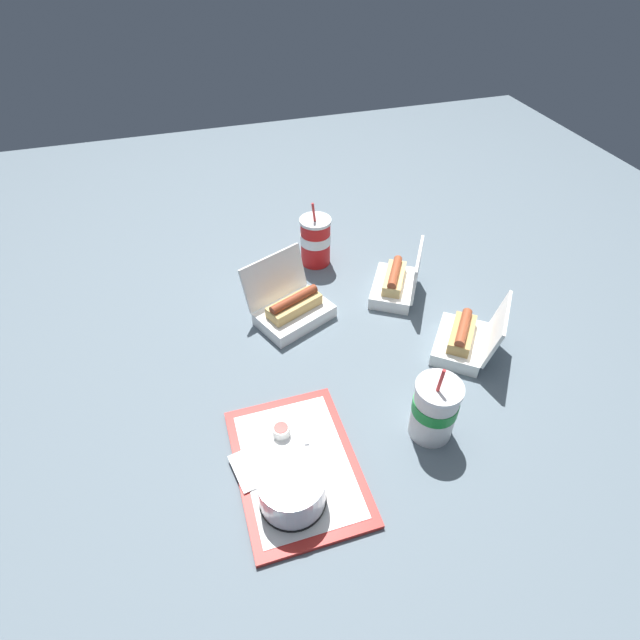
# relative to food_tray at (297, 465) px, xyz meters

# --- Properties ---
(ground_plane) EXTENTS (3.20, 3.20, 0.00)m
(ground_plane) POSITION_rel_food_tray_xyz_m (-0.40, 0.21, -0.01)
(ground_plane) COLOR slate
(food_tray) EXTENTS (0.37, 0.26, 0.01)m
(food_tray) POSITION_rel_food_tray_xyz_m (0.00, 0.00, 0.00)
(food_tray) COLOR red
(food_tray) RESTS_ON ground_plane
(cake_container) EXTENTS (0.14, 0.14, 0.08)m
(cake_container) POSITION_rel_food_tray_xyz_m (0.08, -0.03, 0.05)
(cake_container) COLOR black
(cake_container) RESTS_ON food_tray
(ketchup_cup) EXTENTS (0.04, 0.04, 0.02)m
(ketchup_cup) POSITION_rel_food_tray_xyz_m (-0.09, -0.01, 0.02)
(ketchup_cup) COLOR white
(ketchup_cup) RESTS_ON food_tray
(napkin_stack) EXTENTS (0.12, 0.12, 0.00)m
(napkin_stack) POSITION_rel_food_tray_xyz_m (-0.02, -0.08, 0.01)
(napkin_stack) COLOR white
(napkin_stack) RESTS_ON food_tray
(plastic_fork) EXTENTS (0.11, 0.03, 0.00)m
(plastic_fork) POSITION_rel_food_tray_xyz_m (-0.09, 0.04, 0.01)
(plastic_fork) COLOR white
(plastic_fork) RESTS_ON food_tray
(clamshell_hotdog_right) EXTENTS (0.24, 0.24, 0.16)m
(clamshell_hotdog_right) POSITION_rel_food_tray_xyz_m (-0.22, 0.53, 0.03)
(clamshell_hotdog_right) COLOR white
(clamshell_hotdog_right) RESTS_ON ground_plane
(clamshell_hotdog_back) EXTENTS (0.23, 0.21, 0.16)m
(clamshell_hotdog_back) POSITION_rel_food_tray_xyz_m (-0.50, 0.45, 0.03)
(clamshell_hotdog_back) COLOR white
(clamshell_hotdog_back) RESTS_ON ground_plane
(clamshell_hotdog_corner) EXTENTS (0.25, 0.26, 0.17)m
(clamshell_hotdog_corner) POSITION_rel_food_tray_xyz_m (-0.48, 0.11, 0.03)
(clamshell_hotdog_corner) COLOR white
(clamshell_hotdog_corner) RESTS_ON ground_plane
(soda_cup_front) EXTENTS (0.10, 0.10, 0.22)m
(soda_cup_front) POSITION_rel_food_tray_xyz_m (-0.73, 0.26, 0.08)
(soda_cup_front) COLOR red
(soda_cup_front) RESTS_ON ground_plane
(soda_cup_center) EXTENTS (0.11, 0.11, 0.22)m
(soda_cup_center) POSITION_rel_food_tray_xyz_m (-0.00, 0.32, 0.08)
(soda_cup_center) COLOR white
(soda_cup_center) RESTS_ON ground_plane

